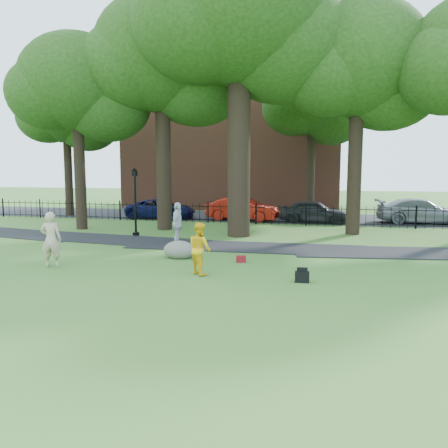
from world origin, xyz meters
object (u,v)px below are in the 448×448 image
(man, at_px, (200,248))
(lamppost, at_px, (135,203))
(woman, at_px, (51,239))
(boulder, at_px, (179,249))
(big_tree, at_px, (243,22))
(red_sedan, at_px, (242,209))

(man, relative_size, lamppost, 0.49)
(woman, bearing_deg, boulder, -161.89)
(man, distance_m, lamppost, 8.88)
(big_tree, xyz_separation_m, red_sedan, (-1.28, 6.51, -9.38))
(red_sedan, bearing_deg, man, -168.27)
(big_tree, bearing_deg, man, -87.45)
(man, xyz_separation_m, boulder, (-1.50, 2.28, -0.47))
(woman, relative_size, lamppost, 0.56)
(big_tree, height_order, man, big_tree)
(lamppost, bearing_deg, big_tree, 16.99)
(big_tree, distance_m, woman, 13.37)
(woman, relative_size, boulder, 1.55)
(boulder, distance_m, red_sedan, 12.49)
(boulder, relative_size, lamppost, 0.36)
(boulder, bearing_deg, woman, -146.19)
(lamppost, bearing_deg, woman, -84.90)
(lamppost, height_order, red_sedan, lamppost)
(woman, distance_m, red_sedan, 15.33)
(man, bearing_deg, lamppost, -10.99)
(big_tree, distance_m, boulder, 11.53)
(man, relative_size, boulder, 1.36)
(man, bearing_deg, woman, 42.80)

